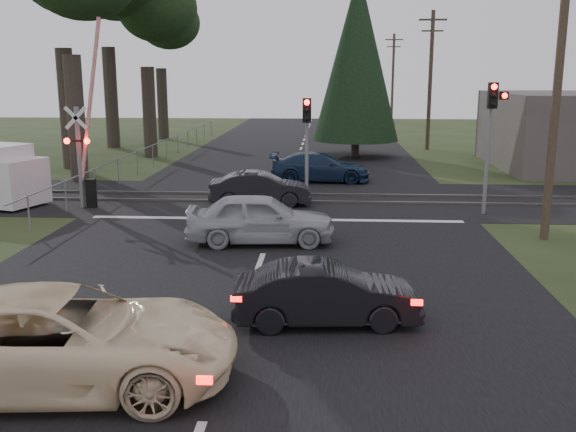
# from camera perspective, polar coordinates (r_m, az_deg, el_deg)

# --- Properties ---
(ground) EXTENTS (120.00, 120.00, 0.00)m
(ground) POSITION_cam_1_polar(r_m,az_deg,el_deg) (14.61, -3.71, -7.47)
(ground) COLOR #263518
(ground) RESTS_ON ground
(road) EXTENTS (14.00, 100.00, 0.01)m
(road) POSITION_cam_1_polar(r_m,az_deg,el_deg) (24.20, -0.78, 0.65)
(road) COLOR black
(road) RESTS_ON ground
(rail_corridor) EXTENTS (120.00, 8.00, 0.01)m
(rail_corridor) POSITION_cam_1_polar(r_m,az_deg,el_deg) (26.16, -0.45, 1.55)
(rail_corridor) COLOR black
(rail_corridor) RESTS_ON ground
(stop_line) EXTENTS (13.00, 0.35, 0.00)m
(stop_line) POSITION_cam_1_polar(r_m,az_deg,el_deg) (22.45, -1.12, -0.28)
(stop_line) COLOR silver
(stop_line) RESTS_ON ground
(rail_near) EXTENTS (120.00, 0.12, 0.10)m
(rail_near) POSITION_cam_1_polar(r_m,az_deg,el_deg) (25.37, -0.58, 1.30)
(rail_near) COLOR #59544C
(rail_near) RESTS_ON ground
(rail_far) EXTENTS (120.00, 0.12, 0.10)m
(rail_far) POSITION_cam_1_polar(r_m,az_deg,el_deg) (26.93, -0.34, 1.97)
(rail_far) COLOR #59544C
(rail_far) RESTS_ON ground
(crossing_signal) EXTENTS (1.62, 0.38, 6.96)m
(crossing_signal) POSITION_cam_1_polar(r_m,az_deg,el_deg) (25.26, -17.59, 5.28)
(crossing_signal) COLOR slate
(crossing_signal) RESTS_ON ground
(traffic_signal_right) EXTENTS (0.68, 0.48, 4.70)m
(traffic_signal_right) POSITION_cam_1_polar(r_m,az_deg,el_deg) (23.86, 17.67, 7.93)
(traffic_signal_right) COLOR slate
(traffic_signal_right) RESTS_ON ground
(traffic_signal_center) EXTENTS (0.32, 0.48, 4.10)m
(traffic_signal_center) POSITION_cam_1_polar(r_m,az_deg,el_deg) (24.41, 1.68, 7.39)
(traffic_signal_center) COLOR slate
(traffic_signal_center) RESTS_ON ground
(utility_pole_near) EXTENTS (1.80, 0.26, 9.00)m
(utility_pole_near) POSITION_cam_1_polar(r_m,az_deg,el_deg) (20.74, 22.86, 10.84)
(utility_pole_near) COLOR #4C3D2D
(utility_pole_near) RESTS_ON ground
(utility_pole_mid) EXTENTS (1.80, 0.26, 9.00)m
(utility_pole_mid) POSITION_cam_1_polar(r_m,az_deg,el_deg) (44.13, 12.54, 11.90)
(utility_pole_mid) COLOR #4C3D2D
(utility_pole_mid) RESTS_ON ground
(utility_pole_far) EXTENTS (1.80, 0.26, 9.00)m
(utility_pole_far) POSITION_cam_1_polar(r_m,az_deg,el_deg) (68.95, 9.30, 12.16)
(utility_pole_far) COLOR #4C3D2D
(utility_pole_far) RESTS_ON ground
(euc_tree_e) EXTENTS (6.00, 6.00, 13.20)m
(euc_tree_e) POSITION_cam_1_polar(r_m,az_deg,el_deg) (51.43, -11.42, 17.34)
(euc_tree_e) COLOR #473D33
(euc_tree_e) RESTS_ON ground
(conifer_tree) EXTENTS (5.20, 5.20, 11.00)m
(conifer_tree) POSITION_cam_1_polar(r_m,az_deg,el_deg) (39.67, 6.17, 13.91)
(conifer_tree) COLOR #473D33
(conifer_tree) RESTS_ON ground
(fence_left) EXTENTS (0.10, 36.00, 1.20)m
(fence_left) POSITION_cam_1_polar(r_m,az_deg,el_deg) (37.70, -11.29, 4.69)
(fence_left) COLOR slate
(fence_left) RESTS_ON ground
(cream_coupe) EXTENTS (5.98, 3.22, 1.60)m
(cream_coupe) POSITION_cam_1_polar(r_m,az_deg,el_deg) (11.18, -19.59, -10.27)
(cream_coupe) COLOR #FAE2B3
(cream_coupe) RESTS_ON ground
(dark_hatchback) EXTENTS (3.88, 1.67, 1.24)m
(dark_hatchback) POSITION_cam_1_polar(r_m,az_deg,el_deg) (13.10, 3.38, -6.97)
(dark_hatchback) COLOR black
(dark_hatchback) RESTS_ON ground
(silver_car) EXTENTS (4.54, 2.09, 1.51)m
(silver_car) POSITION_cam_1_polar(r_m,az_deg,el_deg) (19.20, -2.48, -0.23)
(silver_car) COLOR #A6A9AE
(silver_car) RESTS_ON ground
(blue_sedan) EXTENTS (4.71, 1.99, 1.36)m
(blue_sedan) POSITION_cam_1_polar(r_m,az_deg,el_deg) (30.35, 2.87, 4.35)
(blue_sedan) COLOR #162743
(blue_sedan) RESTS_ON ground
(dark_car_far) EXTENTS (4.00, 1.64, 1.29)m
(dark_car_far) POSITION_cam_1_polar(r_m,az_deg,el_deg) (24.81, -2.47, 2.43)
(dark_car_far) COLOR black
(dark_car_far) RESTS_ON ground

